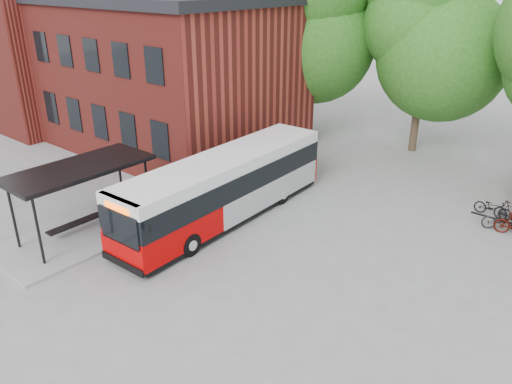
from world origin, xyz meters
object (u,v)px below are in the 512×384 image
Objects in this scene: bus_shelter at (84,201)px; bicycle_1 at (512,214)px; city_bus at (225,188)px; bicycle_0 at (493,207)px; bicycle_2 at (504,221)px.

bicycle_1 is (12.58, 11.69, -0.99)m from bus_shelter.
city_bus reaches higher than bicycle_1.
bicycle_2 is (0.72, -1.05, 0.02)m from bicycle_0.
bicycle_1 is at bearing -28.63° from bicycle_2.
bicycle_1 reaches higher than bicycle_0.
city_bus is at bearing 101.67° from bicycle_2.
bus_shelter is 5.56m from city_bus.
bus_shelter is at bearing -127.03° from city_bus.
city_bus is 11.34m from bicycle_0.
bus_shelter reaches higher than city_bus.
city_bus reaches higher than bicycle_2.
bicycle_0 is 0.95× the size of bicycle_2.
bicycle_1 is at bearing 42.90° from bus_shelter.
bicycle_1 is 0.93× the size of bicycle_2.
bicycle_0 is at bearing 38.90° from city_bus.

